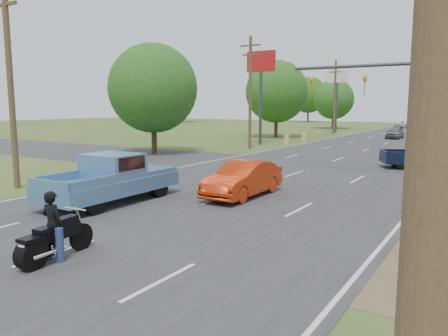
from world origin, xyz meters
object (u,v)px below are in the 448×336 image
Objects in this scene: motorcycle at (51,241)px; distant_car_white at (403,125)px; distant_car_grey at (395,133)px; rider at (53,228)px; distant_car_silver at (427,129)px; blue_pickup at (113,178)px; navy_pickup at (426,155)px; red_convertible at (243,179)px.

motorcycle is 0.56× the size of distant_car_white.
rider is at bearing -88.94° from distant_car_grey.
distant_car_silver is at bearing -96.25° from rider.
distant_car_grey is at bearing 85.75° from motorcycle.
blue_pickup is at bearing -99.45° from distant_car_silver.
navy_pickup reaches higher than motorcycle.
navy_pickup is at bearing 110.19° from distant_car_white.
distant_car_silver reaches higher than motorcycle.
distant_car_silver is 1.07× the size of distant_car_white.
red_convertible is at bearing 42.19° from blue_pickup.
motorcycle is at bearing -90.64° from red_convertible.
motorcycle is at bearing -57.44° from blue_pickup.
motorcycle is at bearing -95.45° from distant_car_silver.
blue_pickup is 19.50m from navy_pickup.
blue_pickup reaches higher than motorcycle.
distant_car_silver is (-4.83, 38.26, -0.16)m from navy_pickup.
blue_pickup is at bearing -136.73° from red_convertible.
distant_car_grey is at bearing 106.79° from distant_car_white.
red_convertible is 2.69× the size of rider.
rider is (-0.15, -9.39, 0.10)m from red_convertible.
navy_pickup is 1.24× the size of distant_car_white.
rider is 0.37× the size of distant_car_silver.
distant_car_grey is 13.23m from distant_car_silver.
blue_pickup is (-3.80, 5.70, 0.15)m from rider.
distant_car_grey is at bearing 85.44° from blue_pickup.
distant_car_white is at bearing 94.54° from red_convertible.
distant_car_silver is at bearing 81.81° from distant_car_grey.
blue_pickup is at bearing -61.83° from rider.
rider is 0.32× the size of navy_pickup.
motorcycle is at bearing 90.00° from rider.
red_convertible is at bearing 103.13° from distant_car_white.
distant_car_silver is 14.43m from distant_car_white.
rider is 74.52m from distant_car_white.
red_convertible is 1.07× the size of distant_car_white.
distant_car_grey is at bearing -94.25° from rider.
rider is 6.85m from blue_pickup.
distant_car_white is at bearing 97.77° from distant_car_grey.
red_convertible is 14.47m from navy_pickup.
motorcycle is 1.40× the size of rider.
distant_car_silver is at bearing 89.52° from red_convertible.
blue_pickup is at bearing 99.61° from distant_car_white.
distant_car_silver is (1.84, 13.11, -0.03)m from distant_car_grey.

